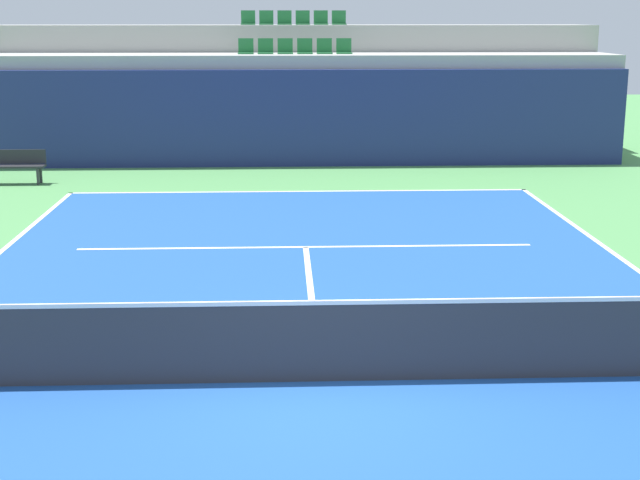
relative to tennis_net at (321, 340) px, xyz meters
The scene contains 12 objects.
ground_plane 0.51m from the tennis_net, ahead, with size 80.00×80.00×0.00m, color #4C8C4C.
court_surface 0.50m from the tennis_net, ahead, with size 11.00×24.00×0.01m, color #1E4C99.
baseline_far 11.96m from the tennis_net, 90.00° to the left, with size 11.00×0.10×0.00m, color white.
service_line_far 6.42m from the tennis_net, 90.00° to the left, with size 8.26×0.10×0.00m, color white.
centre_service_line 3.24m from the tennis_net, 90.00° to the left, with size 0.10×6.40×0.00m, color white.
back_wall 15.97m from the tennis_net, 90.00° to the left, with size 18.51×0.30×2.68m, color navy.
stands_tier_lower 17.33m from the tennis_net, 90.00° to the left, with size 18.51×2.40×3.05m, color #9E9E99.
stands_tier_upper 19.75m from the tennis_net, 90.00° to the left, with size 18.51×2.40×3.85m, color #9E9E99.
seating_row_lower 17.60m from the tennis_net, 90.00° to the left, with size 3.28×0.44×0.44m.
seating_row_upper 20.10m from the tennis_net, 90.00° to the left, with size 3.28×0.44×0.44m.
tennis_net is the anchor object (origin of this frame).
player_bench 15.15m from the tennis_net, 117.98° to the left, with size 1.50×0.40×0.85m.
Camera 1 is at (-0.43, -9.99, 4.09)m, focal length 52.13 mm.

